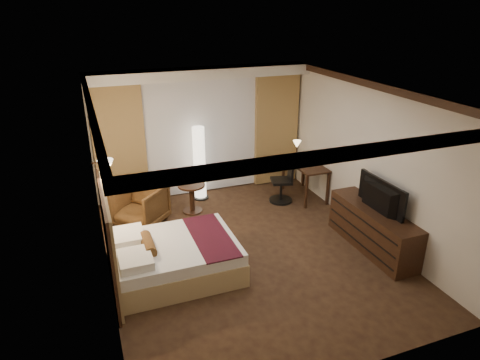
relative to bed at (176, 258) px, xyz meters
name	(u,v)px	position (x,y,z in m)	size (l,w,h in m)	color
floor	(248,251)	(1.27, 0.19, -0.27)	(4.50, 5.50, 0.01)	black
ceiling	(250,91)	(1.27, 0.19, 2.43)	(4.50, 5.50, 0.01)	white
back_wall	(201,131)	(1.27, 2.94, 1.08)	(4.50, 0.02, 2.70)	beige
left_wall	(99,199)	(-0.98, 0.19, 1.08)	(0.02, 5.50, 2.70)	beige
right_wall	(369,160)	(3.52, 0.19, 1.08)	(0.02, 5.50, 2.70)	beige
crown_molding	(250,95)	(1.27, 0.19, 2.37)	(4.50, 5.50, 0.12)	black
soffit	(202,73)	(1.27, 2.69, 2.33)	(4.50, 0.50, 0.20)	white
curtain_sheer	(202,137)	(1.27, 2.86, 0.98)	(2.48, 0.04, 2.45)	silver
curtain_left_drape	(120,147)	(-0.43, 2.80, 0.98)	(1.00, 0.14, 2.45)	tan
curtain_right_drape	(276,130)	(2.97, 2.80, 0.98)	(1.00, 0.14, 2.45)	tan
wall_sconce	(106,167)	(-0.82, 0.72, 1.35)	(0.24, 0.24, 0.24)	white
bed	(176,258)	(0.00, 0.00, 0.00)	(1.85, 1.44, 0.54)	white
headboard	(109,242)	(-0.93, 0.00, 0.48)	(0.12, 1.74, 1.50)	tan
armchair	(140,204)	(-0.26, 1.82, 0.15)	(0.81, 0.76, 0.83)	#4E3017
side_table	(192,198)	(0.77, 1.97, 0.03)	(0.54, 0.54, 0.59)	black
floor_lamp	(199,163)	(1.10, 2.53, 0.52)	(0.33, 0.33, 1.58)	white
desk	(305,180)	(3.22, 1.83, 0.10)	(0.55, 1.15, 0.75)	black
desk_lamp	(297,150)	(3.22, 2.25, 0.65)	(0.18, 0.18, 0.34)	#FFD899
office_chair	(281,179)	(2.64, 1.78, 0.23)	(0.48, 0.48, 1.00)	black
dresser	(373,229)	(3.27, -0.44, 0.09)	(0.50, 1.88, 0.73)	black
television	(376,192)	(3.24, -0.44, 0.78)	(1.11, 0.64, 0.15)	black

